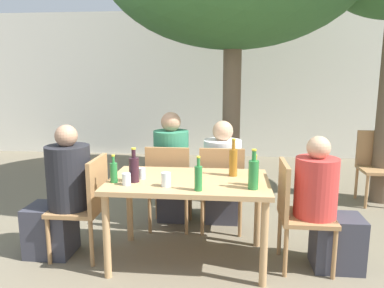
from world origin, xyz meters
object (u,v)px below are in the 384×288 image
object	(u,v)px
person_seated_3	(222,177)
green_bottle_3	(198,177)
green_bottle_1	(253,174)
drinking_glass_0	(142,173)
patio_chair_3	(222,184)
drinking_glass_1	(166,180)
patio_chair_4	(376,163)
person_seated_2	(173,173)
wine_bottle_2	(134,169)
oil_cruet_0	(255,174)
amber_bottle_5	(233,162)
person_seated_1	(326,211)
patio_chair_0	(86,201)
patio_chair_2	(169,183)
patio_chair_1	(297,208)
person_seated_0	(61,197)
green_bottle_4	(114,172)
dining_table_front	(188,190)
drinking_glass_2	(126,179)

from	to	relation	value
person_seated_3	green_bottle_3	bearing A→B (deg)	82.12
green_bottle_1	drinking_glass_0	world-z (taller)	green_bottle_1
patio_chair_3	drinking_glass_1	world-z (taller)	patio_chair_3
patio_chair_4	green_bottle_1	xyz separation A→B (m)	(-1.67, -1.99, 0.35)
patio_chair_3	person_seated_2	xyz separation A→B (m)	(-0.54, 0.23, 0.04)
green_bottle_1	wine_bottle_2	size ratio (longest dim) A/B	1.10
oil_cruet_0	patio_chair_3	bearing A→B (deg)	109.93
person_seated_2	wine_bottle_2	bearing A→B (deg)	80.26
green_bottle_1	patio_chair_4	bearing A→B (deg)	49.95
amber_bottle_5	green_bottle_1	bearing A→B (deg)	-67.16
person_seated_1	green_bottle_3	distance (m)	1.13
patio_chair_0	patio_chair_2	bearing A→B (deg)	134.95
patio_chair_0	patio_chair_1	distance (m)	1.82
green_bottle_1	patio_chair_1	bearing A→B (deg)	29.06
person_seated_0	person_seated_3	size ratio (longest dim) A/B	1.04
amber_bottle_5	green_bottle_3	bearing A→B (deg)	-120.82
oil_cruet_0	amber_bottle_5	xyz separation A→B (m)	(-0.17, 0.27, 0.03)
drinking_glass_0	drinking_glass_1	size ratio (longest dim) A/B	0.83
patio_chair_1	person_seated_3	distance (m)	1.08
oil_cruet_0	drinking_glass_1	xyz separation A→B (m)	(-0.70, -0.09, -0.04)
person_seated_2	drinking_glass_0	xyz separation A→B (m)	(-0.13, -0.88, 0.23)
patio_chair_0	person_seated_3	bearing A→B (deg)	126.45
patio_chair_4	oil_cruet_0	world-z (taller)	oil_cruet_0
patio_chair_2	patio_chair_4	xyz separation A→B (m)	(2.47, 1.14, 0.00)
wine_bottle_2	drinking_glass_1	bearing A→B (deg)	-19.38
patio_chair_0	green_bottle_1	bearing A→B (deg)	81.68
green_bottle_1	drinking_glass_0	bearing A→B (deg)	168.28
oil_cruet_0	green_bottle_4	size ratio (longest dim) A/B	1.09
person_seated_0	green_bottle_1	world-z (taller)	person_seated_0
patio_chair_2	person_seated_2	distance (m)	0.23
green_bottle_1	dining_table_front	bearing A→B (deg)	158.34
amber_bottle_5	drinking_glass_2	bearing A→B (deg)	-157.30
patio_chair_2	oil_cruet_0	bearing A→B (deg)	137.12
patio_chair_2	person_seated_1	distance (m)	1.56
patio_chair_1	green_bottle_1	size ratio (longest dim) A/B	2.87
wine_bottle_2	drinking_glass_1	xyz separation A→B (m)	(0.28, -0.10, -0.06)
person_seated_1	amber_bottle_5	bearing A→B (deg)	78.74
person_seated_2	oil_cruet_0	distance (m)	1.31
patio_chair_0	person_seated_2	world-z (taller)	person_seated_2
patio_chair_2	person_seated_3	distance (m)	0.59
patio_chair_2	drinking_glass_1	size ratio (longest dim) A/B	8.00
amber_bottle_5	patio_chair_1	bearing A→B (deg)	-16.10
patio_chair_4	person_seated_2	xyz separation A→B (m)	(-2.47, -0.91, 0.04)
patio_chair_2	drinking_glass_2	world-z (taller)	patio_chair_2
patio_chair_1	patio_chair_2	xyz separation A→B (m)	(-1.18, 0.64, 0.00)
patio_chair_1	person_seated_1	xyz separation A→B (m)	(0.24, -0.00, -0.01)
dining_table_front	green_bottle_1	xyz separation A→B (m)	(0.53, -0.21, 0.21)
drinking_glass_1	oil_cruet_0	bearing A→B (deg)	7.58
person_seated_1	drinking_glass_2	bearing A→B (deg)	97.16
dining_table_front	person_seated_1	size ratio (longest dim) A/B	1.20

